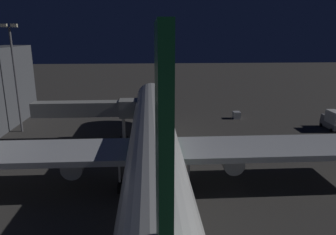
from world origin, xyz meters
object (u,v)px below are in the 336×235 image
apron_floodlight_mast (15,72)px  traffic_cone_nose_starboard (141,120)px  baggage_container_mid_row (236,115)px  jet_bridge (94,109)px  cargo_truck_aft (332,120)px  traffic_cone_nose_port (162,120)px  airliner_at_gate (154,144)px

apron_floodlight_mast → traffic_cone_nose_starboard: bearing=-166.3°
baggage_container_mid_row → jet_bridge: bearing=24.0°
cargo_truck_aft → baggage_container_mid_row: cargo_truck_aft is taller
baggage_container_mid_row → traffic_cone_nose_starboard: (21.40, 1.22, -0.52)m
jet_bridge → baggage_container_mid_row: (-29.31, -13.05, -5.00)m
cargo_truck_aft → traffic_cone_nose_port: 34.80m
airliner_at_gate → apron_floodlight_mast: size_ratio=3.12×
airliner_at_gate → apron_floodlight_mast: 36.00m
jet_bridge → apron_floodlight_mast: 17.57m
baggage_container_mid_row → traffic_cone_nose_port: baggage_container_mid_row is taller
baggage_container_mid_row → traffic_cone_nose_starboard: 21.44m
traffic_cone_nose_port → traffic_cone_nose_starboard: (4.40, 0.00, 0.00)m
apron_floodlight_mast → traffic_cone_nose_port: (-27.70, -5.69, -11.36)m
apron_floodlight_mast → traffic_cone_nose_starboard: size_ratio=36.94×
traffic_cone_nose_starboard → apron_floodlight_mast: bearing=13.7°
jet_bridge → traffic_cone_nose_port: bearing=-136.1°
jet_bridge → traffic_cone_nose_starboard: 15.27m
cargo_truck_aft → traffic_cone_nose_starboard: 39.09m
apron_floodlight_mast → traffic_cone_nose_port: 30.47m
cargo_truck_aft → traffic_cone_nose_starboard: (38.19, -8.18, -1.66)m
jet_bridge → traffic_cone_nose_starboard: (-7.92, -11.84, -5.52)m
baggage_container_mid_row → airliner_at_gate: bearing=58.7°
airliner_at_gate → traffic_cone_nose_starboard: (2.20, -30.40, -5.43)m
airliner_at_gate → jet_bridge: bearing=-61.4°
jet_bridge → traffic_cone_nose_port: 17.95m
apron_floodlight_mast → cargo_truck_aft: (-61.49, 2.49, -9.70)m
apron_floodlight_mast → traffic_cone_nose_port: bearing=-168.4°
baggage_container_mid_row → traffic_cone_nose_port: (17.00, 1.22, -0.52)m
cargo_truck_aft → traffic_cone_nose_port: size_ratio=9.66×
traffic_cone_nose_port → airliner_at_gate: bearing=85.9°
apron_floodlight_mast → baggage_container_mid_row: size_ratio=12.09×
traffic_cone_nose_port → traffic_cone_nose_starboard: 4.40m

